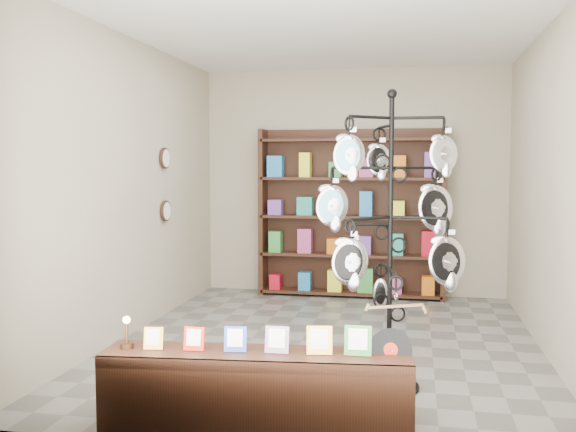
{
  "coord_description": "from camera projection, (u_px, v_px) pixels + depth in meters",
  "views": [
    {
      "loc": [
        0.83,
        -6.08,
        1.7
      ],
      "look_at": [
        -0.18,
        -1.0,
        1.3
      ],
      "focal_mm": 40.0,
      "sensor_mm": 36.0,
      "label": 1
    }
  ],
  "objects": [
    {
      "name": "back_shelving",
      "position": [
        351.0,
        218.0,
        8.4
      ],
      "size": [
        2.42,
        0.36,
        2.2
      ],
      "color": "black",
      "rests_on": "ground"
    },
    {
      "name": "wall_clocks",
      "position": [
        165.0,
        185.0,
        7.29
      ],
      "size": [
        0.03,
        0.24,
        0.84
      ],
      "color": "black",
      "rests_on": "ground"
    },
    {
      "name": "ground",
      "position": [
        327.0,
        342.0,
        6.24
      ],
      "size": [
        5.0,
        5.0,
        0.0
      ],
      "primitive_type": "plane",
      "color": "slate",
      "rests_on": "ground"
    },
    {
      "name": "front_shelf",
      "position": [
        256.0,
        389.0,
        4.19
      ],
      "size": [
        2.04,
        0.6,
        0.71
      ],
      "rotation": [
        0.0,
        0.0,
        0.09
      ],
      "color": "black",
      "rests_on": "ground"
    },
    {
      "name": "display_tree",
      "position": [
        391.0,
        218.0,
        4.83
      ],
      "size": [
        1.22,
        1.22,
        2.28
      ],
      "rotation": [
        0.0,
        0.0,
        0.35
      ],
      "color": "black",
      "rests_on": "ground"
    },
    {
      "name": "room_envelope",
      "position": [
        328.0,
        151.0,
        6.1
      ],
      "size": [
        5.0,
        5.0,
        5.0
      ],
      "color": "#AA9D89",
      "rests_on": "ground"
    }
  ]
}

